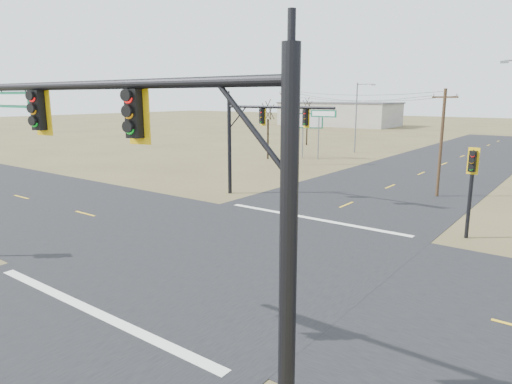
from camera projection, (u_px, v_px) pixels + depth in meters
ground at (233, 253)px, 21.41m from camera, size 320.00×320.00×0.00m
road_ew at (233, 252)px, 21.40m from camera, size 160.00×14.00×0.02m
road_ns at (233, 252)px, 21.40m from camera, size 14.00×160.00×0.02m
stop_bar_near at (93, 311)px, 15.53m from camera, size 12.00×0.40×0.01m
stop_bar_far at (313, 219)px, 27.27m from camera, size 12.00×0.40×0.01m
mast_arm_near at (152, 162)px, 9.78m from camera, size 11.66×0.51×8.05m
mast_arm_far at (262, 127)px, 31.82m from camera, size 8.84×0.53×7.08m
pedestal_signal_ne at (472, 173)px, 22.86m from camera, size 0.58×0.51×4.73m
utility_pole_near at (441, 141)px, 32.63m from camera, size 1.87×0.54×7.75m
utility_pole_far at (286, 125)px, 48.04m from camera, size 1.90×0.77×8.05m
highway_sign at (311, 126)px, 53.23m from camera, size 2.62×1.21×5.30m
streetlight_c at (358, 114)px, 58.61m from camera, size 2.50×0.34×8.92m
bare_tree_a at (268, 109)px, 52.43m from camera, size 3.42×3.42×7.26m
bare_tree_b at (307, 105)px, 67.68m from camera, size 3.63×3.63×7.49m
warehouse_left at (339, 115)px, 114.80m from camera, size 28.00×14.00×5.50m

